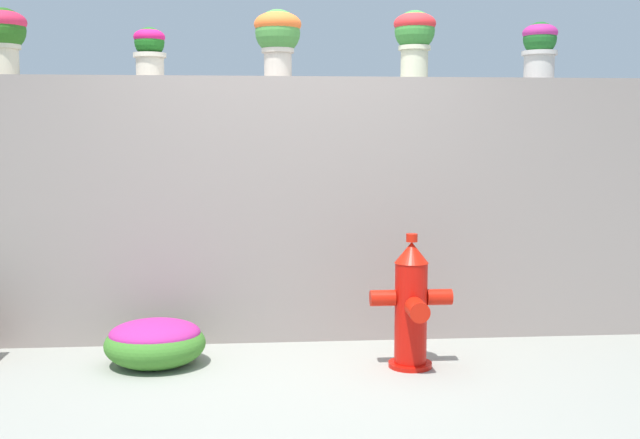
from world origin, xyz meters
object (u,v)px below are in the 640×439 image
potted_plant_4 (415,35)px  fire_hydrant (411,307)px  potted_plant_2 (150,48)px  potted_plant_3 (278,34)px  potted_plant_1 (4,32)px  potted_plant_5 (540,46)px  flower_bush_left (155,341)px

potted_plant_4 → fire_hydrant: bearing=-101.6°
potted_plant_2 → potted_plant_3: bearing=-0.1°
potted_plant_2 → potted_plant_4: size_ratio=0.73×
potted_plant_1 → potted_plant_5: (3.72, -0.01, -0.05)m
potted_plant_1 → fire_hydrant: (2.65, -0.82, -1.75)m
potted_plant_1 → potted_plant_3: bearing=0.2°
fire_hydrant → flower_bush_left: 1.63m
potted_plant_3 → flower_bush_left: bearing=-140.9°
potted_plant_3 → potted_plant_5: potted_plant_3 is taller
potted_plant_3 → potted_plant_5: bearing=-0.5°
potted_plant_5 → flower_bush_left: 3.36m
potted_plant_1 → potted_plant_5: 3.72m
fire_hydrant → flower_bush_left: bearing=173.7°
flower_bush_left → potted_plant_1: bearing=148.2°
potted_plant_4 → flower_bush_left: (-1.76, -0.58, -1.98)m
potted_plant_4 → potted_plant_3: bearing=175.8°
potted_plant_1 → flower_bush_left: size_ratio=0.72×
flower_bush_left → potted_plant_4: bearing=18.4°
potted_plant_1 → fire_hydrant: 3.28m
potted_plant_4 → flower_bush_left: size_ratio=0.73×
potted_plant_1 → potted_plant_3: 1.85m
potted_plant_5 → fire_hydrant: size_ratio=0.48×
potted_plant_1 → potted_plant_5: potted_plant_1 is taller
potted_plant_4 → flower_bush_left: 2.71m
flower_bush_left → potted_plant_2: bearing=96.8°
potted_plant_2 → potted_plant_4: (1.83, -0.07, 0.10)m
potted_plant_1 → fire_hydrant: size_ratio=0.54×
potted_plant_5 → flower_bush_left: potted_plant_5 is taller
potted_plant_4 → potted_plant_5: (0.92, 0.06, -0.06)m
potted_plant_4 → flower_bush_left: bearing=-161.6°
potted_plant_2 → potted_plant_3: (0.88, -0.00, 0.10)m
fire_hydrant → potted_plant_1: bearing=162.7°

